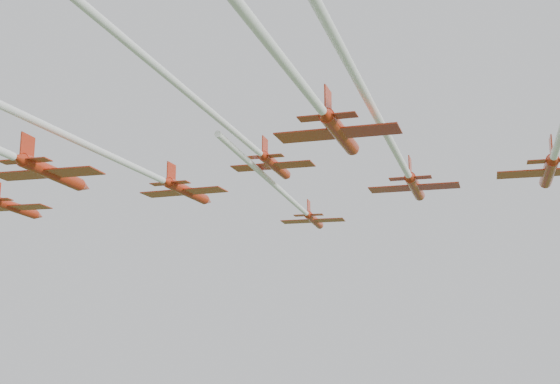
% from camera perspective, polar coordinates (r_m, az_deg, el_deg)
% --- Properties ---
extents(jet_lead, '(8.02, 45.12, 2.41)m').
position_cam_1_polar(jet_lead, '(90.32, 1.28, -0.98)').
color(jet_lead, red).
extents(jet_row2_left, '(9.90, 60.74, 2.92)m').
position_cam_1_polar(jet_row2_left, '(76.98, -11.52, 2.24)').
color(jet_row2_left, red).
extents(jet_row2_right, '(9.63, 55.75, 2.87)m').
position_cam_1_polar(jet_row2_right, '(73.26, 8.74, 2.46)').
color(jet_row2_right, red).
extents(jet_row3_mid, '(7.89, 44.81, 2.36)m').
position_cam_1_polar(jet_row3_mid, '(65.38, -2.86, 4.02)').
color(jet_row3_mid, red).
extents(jet_row4_right, '(9.34, 52.40, 2.78)m').
position_cam_1_polar(jet_row4_right, '(48.18, 1.39, 8.14)').
color(jet_row4_right, red).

